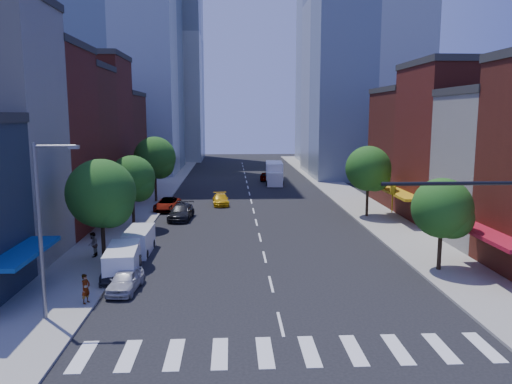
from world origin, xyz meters
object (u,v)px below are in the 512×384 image
Objects in this scene: cargo_van_near at (122,263)px; traffic_car_far at (265,176)px; parked_car_rear at (181,212)px; cargo_van_far at (139,241)px; taxi at (221,200)px; parked_car_front at (125,280)px; pedestrian_far at (93,245)px; traffic_car_oncoming at (275,180)px; box_truck at (274,174)px; pedestrian_near at (86,289)px; parked_car_second at (122,268)px; parked_car_third at (167,204)px.

cargo_van_near is 49.07m from traffic_car_far.
parked_car_rear is 1.17× the size of cargo_van_far.
parked_car_front is at bearing -104.06° from taxi.
pedestrian_far reaches higher than cargo_van_far.
cargo_van_far reaches higher than parked_car_rear.
parked_car_front is 2.11× the size of pedestrian_far.
traffic_car_oncoming is at bearing 78.66° from parked_car_front.
parked_car_front is at bearing 25.28° from pedestrian_far.
box_truck is (1.08, -3.88, 0.85)m from traffic_car_far.
traffic_car_oncoming is at bearing -85.63° from box_truck.
cargo_van_near is at bearing 11.37° from pedestrian_near.
parked_car_rear reaches higher than parked_car_second.
parked_car_rear is 31.08m from traffic_car_far.
parked_car_front is 7.90m from pedestrian_far.
parked_car_second is at bearing 29.49° from pedestrian_far.
parked_car_third is at bearing -120.40° from box_truck.
pedestrian_far is (-8.91, -21.57, 0.42)m from taxi.
cargo_van_near is at bearing 91.27° from parked_car_second.
cargo_van_near reaches higher than parked_car_rear.
pedestrian_near is at bearing -121.45° from parked_car_front.
parked_car_rear is at bearing 16.10° from pedestrian_near.
cargo_van_far reaches higher than parked_car_third.
cargo_van_near is 0.59× the size of box_truck.
pedestrian_near is at bearing -94.81° from cargo_van_far.
traffic_car_oncoming is (13.65, 41.87, -0.22)m from cargo_van_near.
parked_car_rear is 1.06× the size of cargo_van_near.
pedestrian_near is (-14.66, -46.55, 0.19)m from traffic_car_oncoming.
parked_car_third is at bearing 84.79° from cargo_van_near.
cargo_van_far is 0.93× the size of traffic_car_oncoming.
cargo_van_far is at bearing -109.87° from taxi.
parked_car_third is 17.24m from cargo_van_far.
taxi is (5.83, 26.38, -0.09)m from parked_car_second.
parked_car_front is at bearing -82.96° from parked_car_third.
parked_car_rear is 26.38m from traffic_car_oncoming.
cargo_van_far is 3.35m from pedestrian_far.
traffic_car_oncoming is 1.85m from box_truck.
parked_car_third is 18.80m from pedestrian_far.
parked_car_second is 0.90× the size of cargo_van_near.
cargo_van_near is (-1.99, -18.21, 0.25)m from parked_car_rear.
cargo_van_near reaches higher than traffic_car_oncoming.
traffic_car_far is at bearing 81.60° from parked_car_front.
box_truck is (13.63, 37.73, 0.61)m from cargo_van_far.
parked_car_front is 0.86× the size of cargo_van_far.
box_truck is at bearing 67.40° from cargo_van_near.
pedestrian_far reaches higher than pedestrian_near.
pedestrian_far is (-15.64, -42.91, 0.36)m from traffic_car_far.
taxi is at bearing 72.20° from cargo_van_near.
parked_car_front is at bearing 72.34° from traffic_car_oncoming.
traffic_car_far is at bearing 75.25° from parked_car_rear.
traffic_car_far is at bearing 68.26° from parked_car_third.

